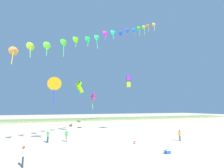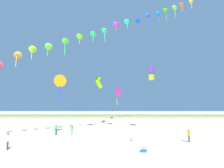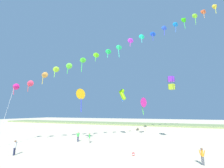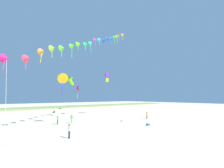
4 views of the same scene
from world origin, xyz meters
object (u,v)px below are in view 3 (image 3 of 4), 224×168
at_px(large_kite_low_lead, 82,94).
at_px(beach_ball, 133,154).
at_px(person_near_right, 15,147).
at_px(large_kite_high_solo, 142,102).
at_px(person_far_left, 202,155).
at_px(large_kite_outer_drift, 122,95).
at_px(person_near_left, 90,137).
at_px(large_kite_mid_trail, 171,83).
at_px(person_mid_center, 78,136).

height_order(large_kite_low_lead, beach_ball, large_kite_low_lead).
height_order(person_near_right, large_kite_high_solo, large_kite_high_solo).
distance_m(person_near_right, person_far_left, 21.40).
xyz_separation_m(large_kite_outer_drift, beach_ball, (5.47, -13.28, -8.95)).
height_order(person_near_left, large_kite_low_lead, large_kite_low_lead).
bearing_deg(person_near_left, large_kite_mid_trail, 26.50).
bearing_deg(person_far_left, large_kite_low_lead, 162.71).
height_order(person_near_left, large_kite_high_solo, large_kite_high_solo).
bearing_deg(beach_ball, large_kite_high_solo, 95.62).
distance_m(person_mid_center, large_kite_high_solo, 16.77).
relative_size(person_mid_center, large_kite_outer_drift, 0.58).
xyz_separation_m(large_kite_high_solo, large_kite_outer_drift, (-3.80, -3.75, 1.60)).
relative_size(large_kite_low_lead, large_kite_outer_drift, 1.51).
bearing_deg(large_kite_mid_trail, person_near_right, -137.90).
distance_m(person_far_left, large_kite_mid_trail, 16.06).
relative_size(large_kite_low_lead, large_kite_high_solo, 1.11).
relative_size(person_near_left, large_kite_low_lead, 0.37).
bearing_deg(person_near_left, person_far_left, -18.97).
bearing_deg(large_kite_outer_drift, person_near_right, -113.79).
bearing_deg(large_kite_outer_drift, large_kite_low_lead, -122.50).
bearing_deg(person_near_right, large_kite_high_solo, 61.77).
xyz_separation_m(person_mid_center, large_kite_high_solo, (9.75, 11.98, 6.54)).
bearing_deg(large_kite_high_solo, person_near_left, -120.15).
height_order(person_far_left, beach_ball, person_far_left).
xyz_separation_m(person_near_right, beach_ball, (13.66, 5.29, -0.84)).
bearing_deg(beach_ball, large_kite_mid_trail, 66.49).
bearing_deg(person_far_left, large_kite_high_solo, 116.58).
bearing_deg(person_near_right, person_mid_center, 77.80).
height_order(large_kite_mid_trail, large_kite_outer_drift, large_kite_mid_trail).
distance_m(person_near_left, person_near_right, 11.08).
height_order(large_kite_low_lead, large_kite_outer_drift, large_kite_outer_drift).
bearing_deg(large_kite_high_solo, large_kite_mid_trail, -38.82).
height_order(person_far_left, large_kite_mid_trail, large_kite_mid_trail).
bearing_deg(person_mid_center, large_kite_high_solo, 50.86).
distance_m(person_near_left, large_kite_mid_trail, 18.40).
distance_m(person_mid_center, large_kite_mid_trail, 20.28).
relative_size(person_near_right, large_kite_outer_drift, 0.59).
bearing_deg(beach_ball, person_near_left, 152.08).
bearing_deg(person_near_left, large_kite_low_lead, 176.87).
relative_size(person_mid_center, beach_ball, 4.77).
bearing_deg(large_kite_mid_trail, large_kite_outer_drift, 171.00).
relative_size(person_near_right, beach_ball, 4.86).
relative_size(person_near_right, person_far_left, 1.08).
bearing_deg(large_kite_mid_trail, large_kite_high_solo, 141.18).
bearing_deg(large_kite_outer_drift, beach_ball, -67.62).
xyz_separation_m(person_near_left, large_kite_outer_drift, (3.37, 8.59, 8.18)).
height_order(person_far_left, large_kite_high_solo, large_kite_high_solo).
height_order(person_near_left, beach_ball, person_near_left).
xyz_separation_m(person_near_right, person_far_left, (20.93, 4.44, -0.08)).
bearing_deg(person_near_right, large_kite_mid_trail, 42.10).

